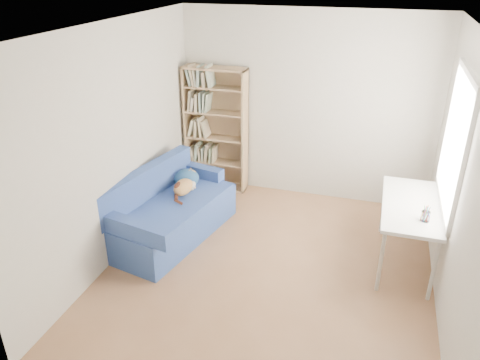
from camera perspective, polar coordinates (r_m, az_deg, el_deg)
name	(u,v)px	position (r m, az deg, el deg)	size (l,w,h in m)	color
ground	(268,270)	(5.33, 3.44, -10.86)	(4.00, 4.00, 0.00)	#8B5F3F
room_shell	(283,131)	(4.57, 5.28, 5.94)	(3.54, 4.04, 2.62)	silver
sofa	(169,211)	(5.85, -8.62, -3.78)	(1.18, 1.92, 0.87)	navy
bookshelf	(216,134)	(6.83, -2.91, 5.59)	(0.90, 0.28, 1.81)	tan
desk	(411,209)	(5.42, 20.07, -3.38)	(0.61, 1.32, 0.75)	white
pen_cup	(426,215)	(5.07, 21.68, -4.00)	(0.09, 0.09, 0.17)	white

